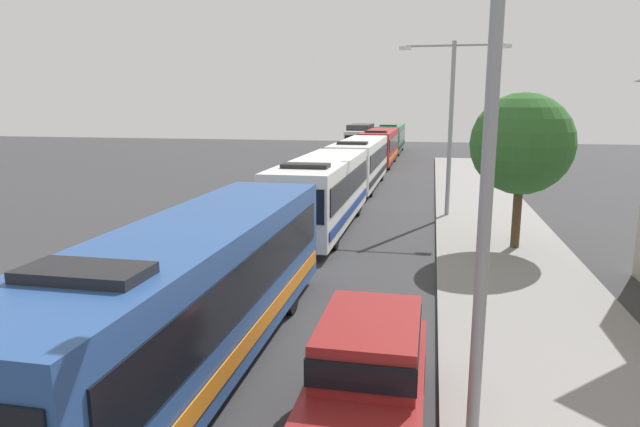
{
  "coord_description": "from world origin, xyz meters",
  "views": [
    {
      "loc": [
        3.3,
        -0.54,
        5.4
      ],
      "look_at": [
        -0.31,
        17.16,
        1.77
      ],
      "focal_mm": 30.82,
      "sensor_mm": 36.0,
      "label": 1
    }
  ],
  "objects_px": {
    "white_suv": "(369,369)",
    "bus_middle": "(360,161)",
    "box_truck_oncoming": "(360,138)",
    "streetlamp_mid": "(451,112)",
    "bus_second_in_line": "(323,190)",
    "roadside_tree": "(522,144)",
    "bus_rear": "(391,137)",
    "streetlamp_near": "(489,149)",
    "bus_lead": "(196,289)",
    "bus_fourth_in_line": "(380,146)"
  },
  "relations": [
    {
      "from": "bus_lead",
      "to": "bus_middle",
      "type": "distance_m",
      "value": 25.7
    },
    {
      "from": "streetlamp_near",
      "to": "roadside_tree",
      "type": "bearing_deg",
      "value": 79.47
    },
    {
      "from": "bus_second_in_line",
      "to": "streetlamp_near",
      "type": "distance_m",
      "value": 16.14
    },
    {
      "from": "streetlamp_near",
      "to": "box_truck_oncoming",
      "type": "bearing_deg",
      "value": 99.43
    },
    {
      "from": "bus_fourth_in_line",
      "to": "streetlamp_mid",
      "type": "distance_m",
      "value": 23.36
    },
    {
      "from": "bus_middle",
      "to": "bus_second_in_line",
      "type": "bearing_deg",
      "value": -90.0
    },
    {
      "from": "white_suv",
      "to": "streetlamp_mid",
      "type": "height_order",
      "value": "streetlamp_mid"
    },
    {
      "from": "bus_lead",
      "to": "bus_fourth_in_line",
      "type": "distance_m",
      "value": 39.17
    },
    {
      "from": "streetlamp_near",
      "to": "roadside_tree",
      "type": "distance_m",
      "value": 12.88
    },
    {
      "from": "bus_second_in_line",
      "to": "box_truck_oncoming",
      "type": "xyz_separation_m",
      "value": [
        -3.3,
        37.5,
        0.02
      ]
    },
    {
      "from": "bus_second_in_line",
      "to": "box_truck_oncoming",
      "type": "bearing_deg",
      "value": 95.03
    },
    {
      "from": "bus_rear",
      "to": "streetlamp_near",
      "type": "relative_size",
      "value": 1.61
    },
    {
      "from": "bus_lead",
      "to": "roadside_tree",
      "type": "distance_m",
      "value": 13.6
    },
    {
      "from": "bus_second_in_line",
      "to": "box_truck_oncoming",
      "type": "distance_m",
      "value": 37.65
    },
    {
      "from": "bus_rear",
      "to": "roadside_tree",
      "type": "relative_size",
      "value": 2.14
    },
    {
      "from": "roadside_tree",
      "to": "bus_second_in_line",
      "type": "bearing_deg",
      "value": 163.77
    },
    {
      "from": "bus_second_in_line",
      "to": "bus_fourth_in_line",
      "type": "xyz_separation_m",
      "value": [
        0.0,
        25.97,
        0.0
      ]
    },
    {
      "from": "bus_fourth_in_line",
      "to": "white_suv",
      "type": "relative_size",
      "value": 2.55
    },
    {
      "from": "bus_fourth_in_line",
      "to": "bus_rear",
      "type": "xyz_separation_m",
      "value": [
        0.0,
        12.81,
        0.0
      ]
    },
    {
      "from": "bus_middle",
      "to": "bus_rear",
      "type": "bearing_deg",
      "value": 90.0
    },
    {
      "from": "roadside_tree",
      "to": "bus_rear",
      "type": "bearing_deg",
      "value": 100.69
    },
    {
      "from": "white_suv",
      "to": "box_truck_oncoming",
      "type": "xyz_separation_m",
      "value": [
        -7.0,
        52.13,
        0.68
      ]
    },
    {
      "from": "bus_fourth_in_line",
      "to": "roadside_tree",
      "type": "bearing_deg",
      "value": -74.65
    },
    {
      "from": "bus_lead",
      "to": "white_suv",
      "type": "bearing_deg",
      "value": -21.11
    },
    {
      "from": "streetlamp_near",
      "to": "roadside_tree",
      "type": "height_order",
      "value": "streetlamp_near"
    },
    {
      "from": "bus_second_in_line",
      "to": "streetlamp_near",
      "type": "relative_size",
      "value": 1.47
    },
    {
      "from": "streetlamp_mid",
      "to": "roadside_tree",
      "type": "relative_size",
      "value": 1.42
    },
    {
      "from": "bus_fourth_in_line",
      "to": "streetlamp_mid",
      "type": "xyz_separation_m",
      "value": [
        5.4,
        -22.48,
        3.34
      ]
    },
    {
      "from": "bus_rear",
      "to": "streetlamp_near",
      "type": "xyz_separation_m",
      "value": [
        5.4,
        -53.66,
        3.07
      ]
    },
    {
      "from": "bus_fourth_in_line",
      "to": "white_suv",
      "type": "height_order",
      "value": "bus_fourth_in_line"
    },
    {
      "from": "bus_lead",
      "to": "streetlamp_near",
      "type": "bearing_deg",
      "value": -17.38
    },
    {
      "from": "bus_second_in_line",
      "to": "box_truck_oncoming",
      "type": "height_order",
      "value": "bus_second_in_line"
    },
    {
      "from": "white_suv",
      "to": "streetlamp_mid",
      "type": "distance_m",
      "value": 18.63
    },
    {
      "from": "streetlamp_near",
      "to": "streetlamp_mid",
      "type": "relative_size",
      "value": 0.93
    },
    {
      "from": "bus_lead",
      "to": "streetlamp_near",
      "type": "height_order",
      "value": "streetlamp_near"
    },
    {
      "from": "bus_second_in_line",
      "to": "white_suv",
      "type": "distance_m",
      "value": 15.11
    },
    {
      "from": "white_suv",
      "to": "roadside_tree",
      "type": "xyz_separation_m",
      "value": [
        4.05,
        12.38,
        2.94
      ]
    },
    {
      "from": "bus_middle",
      "to": "streetlamp_mid",
      "type": "bearing_deg",
      "value": -59.09
    },
    {
      "from": "bus_middle",
      "to": "roadside_tree",
      "type": "xyz_separation_m",
      "value": [
        7.75,
        -14.75,
        2.28
      ]
    },
    {
      "from": "white_suv",
      "to": "bus_middle",
      "type": "bearing_deg",
      "value": 97.76
    },
    {
      "from": "bus_rear",
      "to": "bus_second_in_line",
      "type": "bearing_deg",
      "value": -90.0
    },
    {
      "from": "box_truck_oncoming",
      "to": "streetlamp_mid",
      "type": "bearing_deg",
      "value": -75.66
    },
    {
      "from": "bus_middle",
      "to": "box_truck_oncoming",
      "type": "relative_size",
      "value": 1.52
    },
    {
      "from": "bus_lead",
      "to": "white_suv",
      "type": "height_order",
      "value": "bus_lead"
    },
    {
      "from": "bus_lead",
      "to": "bus_fourth_in_line",
      "type": "xyz_separation_m",
      "value": [
        -0.0,
        39.17,
        -0.0
      ]
    },
    {
      "from": "bus_second_in_line",
      "to": "streetlamp_mid",
      "type": "xyz_separation_m",
      "value": [
        5.4,
        3.48,
        3.34
      ]
    },
    {
      "from": "white_suv",
      "to": "roadside_tree",
      "type": "distance_m",
      "value": 13.35
    },
    {
      "from": "bus_middle",
      "to": "box_truck_oncoming",
      "type": "bearing_deg",
      "value": 97.52
    },
    {
      "from": "bus_lead",
      "to": "roadside_tree",
      "type": "height_order",
      "value": "roadside_tree"
    },
    {
      "from": "box_truck_oncoming",
      "to": "streetlamp_near",
      "type": "distance_m",
      "value": 53.2
    }
  ]
}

